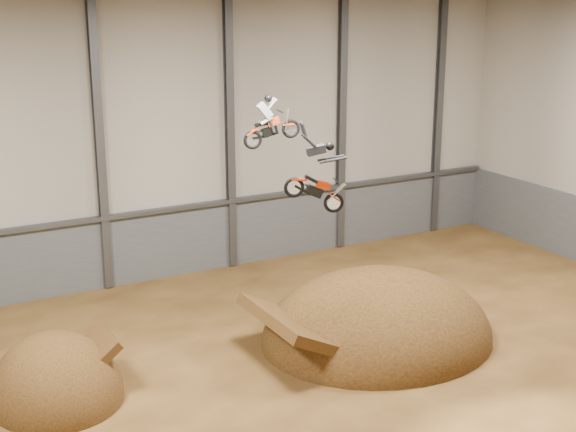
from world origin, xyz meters
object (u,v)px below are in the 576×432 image
object	(u,v)px
takeoff_ramp	(57,397)
fmx_rider_b	(310,169)
landing_ramp	(377,339)
fmx_rider_a	(274,117)

from	to	relation	value
takeoff_ramp	fmx_rider_b	world-z (taller)	fmx_rider_b
landing_ramp	fmx_rider_a	distance (m)	10.50
landing_ramp	fmx_rider_b	world-z (taller)	fmx_rider_b
takeoff_ramp	landing_ramp	world-z (taller)	landing_ramp
takeoff_ramp	fmx_rider_b	size ratio (longest dim) A/B	1.80
fmx_rider_a	landing_ramp	bearing A→B (deg)	-0.40
landing_ramp	fmx_rider_a	xyz separation A→B (m)	(-4.34, 0.94, 9.51)
fmx_rider_b	landing_ramp	bearing A→B (deg)	39.70
fmx_rider_b	fmx_rider_a	bearing A→B (deg)	111.35
takeoff_ramp	landing_ramp	bearing A→B (deg)	-6.47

